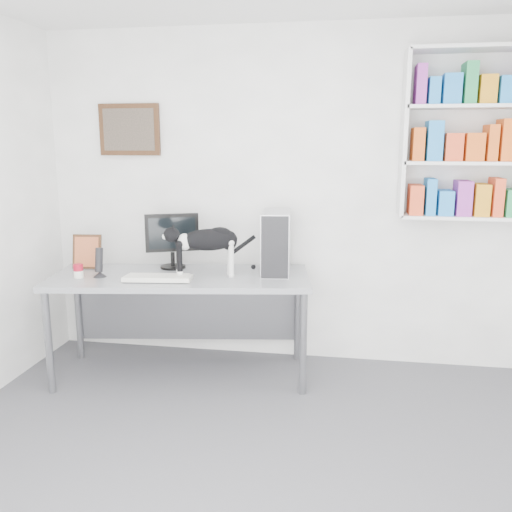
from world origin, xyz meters
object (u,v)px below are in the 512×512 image
object	(u,v)px
speaker	(99,262)
soup_can	(78,271)
monitor	(172,240)
cat	(207,252)
pc_tower	(276,242)
keyboard	(158,278)
bookshelf	(475,135)
desk	(182,326)
leaning_print	(87,251)

from	to	relation	value
speaker	soup_can	world-z (taller)	speaker
monitor	cat	bearing A→B (deg)	-57.77
soup_can	pc_tower	bearing A→B (deg)	16.89
keyboard	pc_tower	distance (m)	0.94
cat	bookshelf	bearing A→B (deg)	-7.80
desk	cat	distance (m)	0.63
desk	monitor	xyz separation A→B (m)	(-0.13, 0.22, 0.63)
keyboard	leaning_print	world-z (taller)	leaning_print
desk	cat	world-z (taller)	cat
monitor	pc_tower	world-z (taller)	pc_tower
soup_can	bookshelf	bearing A→B (deg)	11.96
desk	soup_can	bearing A→B (deg)	-172.80
desk	leaning_print	size ratio (longest dim) A/B	6.87
speaker	leaning_print	xyz separation A→B (m)	(-0.22, 0.25, 0.03)
pc_tower	soup_can	xyz separation A→B (m)	(-1.43, -0.43, -0.18)
soup_can	cat	distance (m)	0.97
desk	keyboard	world-z (taller)	keyboard
keyboard	leaning_print	size ratio (longest dim) A/B	1.74
bookshelf	speaker	xyz separation A→B (m)	(-2.71, -0.56, -0.93)
monitor	keyboard	bearing A→B (deg)	-110.33
keyboard	speaker	distance (m)	0.48
pc_tower	leaning_print	size ratio (longest dim) A/B	1.67
speaker	desk	bearing A→B (deg)	24.12
keyboard	desk	bearing A→B (deg)	52.03
bookshelf	leaning_print	distance (m)	3.08
pc_tower	monitor	bearing A→B (deg)	175.93
bookshelf	keyboard	xyz separation A→B (m)	(-2.24, -0.58, -1.02)
cat	pc_tower	bearing A→B (deg)	7.31
monitor	soup_can	bearing A→B (deg)	-167.35
soup_can	desk	bearing A→B (deg)	15.85
bookshelf	leaning_print	xyz separation A→B (m)	(-2.93, -0.31, -0.90)
monitor	soup_can	size ratio (longest dim) A/B	4.35
bookshelf	desk	bearing A→B (deg)	-169.39
pc_tower	speaker	bearing A→B (deg)	-168.09
keyboard	soup_can	world-z (taller)	soup_can
leaning_print	cat	distance (m)	1.02
pc_tower	leaning_print	world-z (taller)	pc_tower
bookshelf	speaker	bearing A→B (deg)	-168.41
monitor	bookshelf	bearing A→B (deg)	-18.19
leaning_print	monitor	bearing A→B (deg)	4.88
keyboard	speaker	xyz separation A→B (m)	(-0.47, 0.03, 0.10)
soup_can	keyboard	bearing A→B (deg)	1.87
keyboard	speaker	size ratio (longest dim) A/B	2.13
pc_tower	speaker	distance (m)	1.34
leaning_print	soup_can	size ratio (longest dim) A/B	2.74
desk	keyboard	size ratio (longest dim) A/B	3.96
keyboard	speaker	world-z (taller)	speaker
pc_tower	leaning_print	bearing A→B (deg)	-179.57
leaning_print	cat	xyz separation A→B (m)	(1.01, -0.12, 0.05)
keyboard	cat	size ratio (longest dim) A/B	0.79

